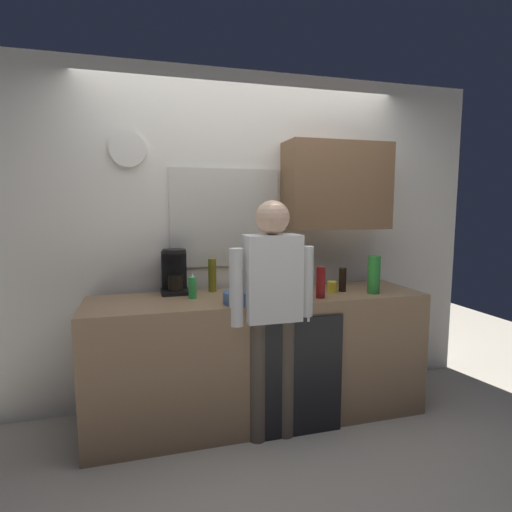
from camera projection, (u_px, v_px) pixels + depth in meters
name	position (u px, v px, depth m)	size (l,w,h in m)	color
ground_plane	(271.00, 437.00, 2.80)	(8.00, 8.00, 0.00)	beige
kitchen_counter	(259.00, 356.00, 3.03)	(2.42, 0.64, 0.92)	#937251
dishwasher_panel	(304.00, 377.00, 2.78)	(0.56, 0.02, 0.83)	black
back_wall_assembly	(257.00, 230.00, 3.33)	(4.02, 0.42, 2.60)	silver
coffee_maker	(174.00, 273.00, 3.04)	(0.20, 0.20, 0.33)	black
bottle_olive_oil	(212.00, 275.00, 3.10)	(0.06, 0.06, 0.25)	olive
bottle_dark_sauce	(343.00, 280.00, 3.10)	(0.06, 0.06, 0.18)	black
bottle_amber_beer	(272.00, 274.00, 3.21)	(0.06, 0.06, 0.23)	brown
bottle_red_vinegar	(321.00, 282.00, 2.88)	(0.06, 0.06, 0.22)	maroon
bottle_green_wine	(284.00, 275.00, 2.96)	(0.07, 0.07, 0.30)	#195923
bottle_clear_soda	(374.00, 275.00, 3.03)	(0.09, 0.09, 0.28)	#2D8C33
cup_yellow_cup	(332.00, 287.00, 3.07)	(0.07, 0.07, 0.09)	yellow
mixing_bowl	(239.00, 297.00, 2.73)	(0.22, 0.22, 0.08)	#4C72A5
dish_soap	(192.00, 287.00, 2.87)	(0.06, 0.06, 0.18)	green
person_at_sink	(272.00, 301.00, 2.69)	(0.57, 0.22, 1.60)	brown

